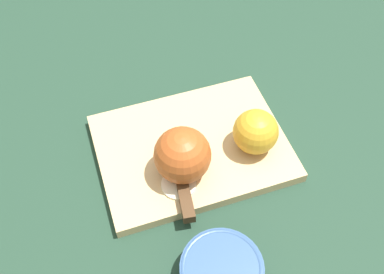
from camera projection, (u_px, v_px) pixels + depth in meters
name	position (u px, v px, depth m)	size (l,w,h in m)	color
ground_plane	(192.00, 151.00, 0.76)	(4.00, 4.00, 0.00)	#1E3828
cutting_board	(192.00, 148.00, 0.75)	(0.31, 0.23, 0.02)	tan
apple_half_left	(255.00, 132.00, 0.71)	(0.07, 0.07, 0.07)	gold
apple_half_right	(182.00, 155.00, 0.67)	(0.09, 0.09, 0.09)	#AD4C1E
knife	(184.00, 195.00, 0.67)	(0.04, 0.14, 0.02)	silver
apple_slice	(179.00, 184.00, 0.69)	(0.05, 0.05, 0.00)	#EFE5C6
bowl	(221.00, 272.00, 0.61)	(0.11, 0.11, 0.04)	#33517F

